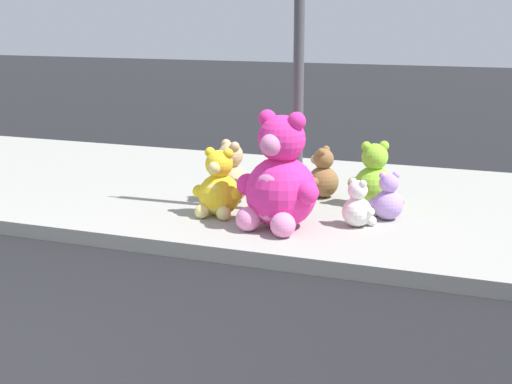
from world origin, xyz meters
The scene contains 9 objects.
sidewalk centered at (0.00, 5.20, 0.07)m, with size 28.00×4.40×0.15m, color #9E9B93.
sign_pole centered at (1.00, 4.40, 1.85)m, with size 0.56×0.11×3.20m.
plush_pink_large centered at (1.01, 3.81, 0.62)m, with size 0.89×0.82×1.17m.
plush_lime centered at (1.68, 5.03, 0.44)m, with size 0.51×0.52×0.73m.
plush_tan centered at (0.14, 4.57, 0.43)m, with size 0.50×0.51×0.71m.
plush_lavender centered at (1.95, 4.53, 0.35)m, with size 0.35×0.36×0.51m.
plush_white centered at (1.72, 4.16, 0.35)m, with size 0.34×0.35×0.49m.
plush_brown centered at (1.04, 5.19, 0.39)m, with size 0.40×0.46×0.59m.
plush_yellow centered at (0.26, 4.01, 0.44)m, with size 0.56×0.49×0.72m.
Camera 1 is at (3.40, -2.93, 2.24)m, focal length 52.34 mm.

